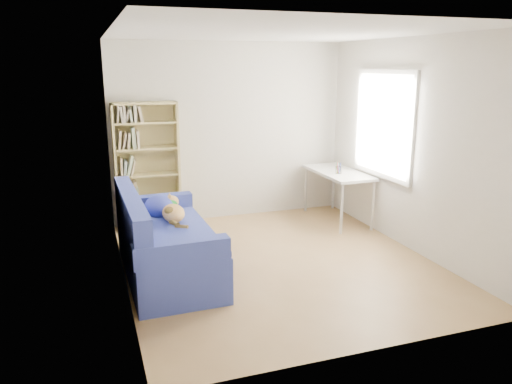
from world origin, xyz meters
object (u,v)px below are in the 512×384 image
at_px(bookshelf, 147,171).
at_px(desk, 338,176).
at_px(sofa, 164,243).
at_px(pen_cup, 338,169).

xyz_separation_m(bookshelf, desk, (2.69, -0.58, -0.14)).
bearing_deg(sofa, desk, 21.62).
bearing_deg(desk, pen_cup, -117.88).
distance_m(sofa, bookshelf, 1.80).
xyz_separation_m(sofa, pen_cup, (2.68, 1.02, 0.45)).
bearing_deg(pen_cup, sofa, -159.18).
distance_m(bookshelf, desk, 2.76).
bearing_deg(desk, sofa, -157.15).
bearing_deg(bookshelf, desk, -12.15).
relative_size(desk, pen_cup, 7.52).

